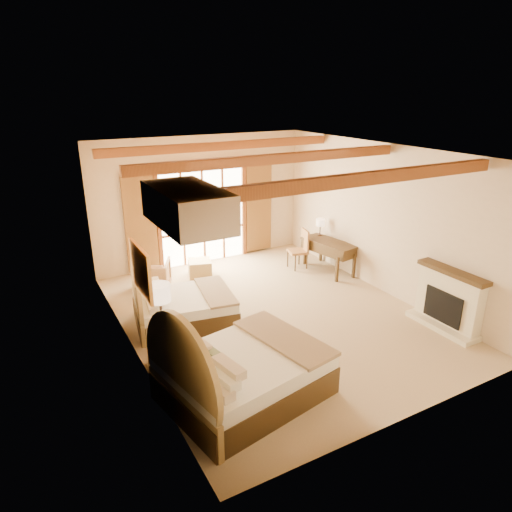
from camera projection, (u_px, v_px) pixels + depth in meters
floor at (272, 315)px, 9.11m from camera, size 7.00×7.00×0.00m
wall_back at (202, 201)px, 11.43m from camera, size 5.50×0.00×5.50m
wall_left at (126, 264)px, 7.31m from camera, size 0.00×7.00×7.00m
wall_right at (383, 219)px, 9.80m from camera, size 0.00×7.00×7.00m
ceiling at (275, 152)px, 8.00m from camera, size 7.00×7.00×0.00m
ceiling_beams at (274, 159)px, 8.04m from camera, size 5.39×4.60×0.18m
french_doors at (203, 215)px, 11.50m from camera, size 3.95×0.08×2.60m
fireplace at (448, 303)px, 8.47m from camera, size 0.46×1.40×1.16m
painting at (141, 271)px, 6.66m from camera, size 0.06×0.95×0.75m
canopy_valance at (187, 206)px, 5.36m from camera, size 0.70×1.40×0.45m
bed_near at (235, 373)px, 6.50m from camera, size 2.51×2.06×1.46m
bed_far at (178, 307)px, 8.64m from camera, size 2.04×1.65×1.20m
nightstand at (165, 352)px, 7.26m from camera, size 0.64×0.64×0.62m
floor_lamp at (160, 299)px, 6.79m from camera, size 0.33×0.33×1.54m
armchair at (152, 276)px, 10.10m from camera, size 1.01×1.02×0.70m
ottoman at (200, 268)px, 10.95m from camera, size 0.66×0.66×0.39m
desk at (329, 255)px, 11.17m from camera, size 0.85×1.49×0.76m
desk_chair at (298, 256)px, 11.39m from camera, size 0.52×0.52×0.98m
desk_lamp at (320, 223)px, 11.42m from camera, size 0.21×0.21×0.42m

